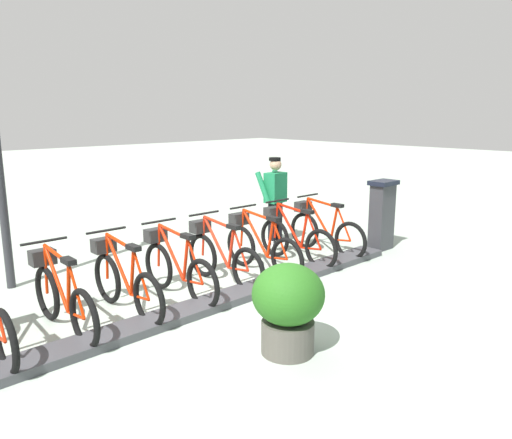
{
  "coord_description": "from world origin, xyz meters",
  "views": [
    {
      "loc": [
        -4.85,
        3.93,
        2.5
      ],
      "look_at": [
        0.5,
        -1.19,
        0.9
      ],
      "focal_mm": 35.23,
      "sensor_mm": 36.0,
      "label": 1
    }
  ],
  "objects_px": {
    "bike_docked_1": "(294,237)",
    "worker_near_rack": "(275,198)",
    "bike_docked_2": "(260,246)",
    "planter_bush": "(288,304)",
    "bike_docked_5": "(124,280)",
    "bike_docked_6": "(61,296)",
    "bike_docked_3": "(221,255)",
    "bike_docked_4": "(176,267)",
    "bike_docked_0": "(323,230)",
    "payment_kiosk": "(382,214)"
  },
  "relations": [
    {
      "from": "bike_docked_2",
      "to": "planter_bush",
      "type": "relative_size",
      "value": 1.77
    },
    {
      "from": "payment_kiosk",
      "to": "bike_docked_4",
      "type": "height_order",
      "value": "payment_kiosk"
    },
    {
      "from": "bike_docked_0",
      "to": "bike_docked_3",
      "type": "height_order",
      "value": "same"
    },
    {
      "from": "bike_docked_2",
      "to": "planter_bush",
      "type": "distance_m",
      "value": 2.75
    },
    {
      "from": "payment_kiosk",
      "to": "worker_near_rack",
      "type": "distance_m",
      "value": 1.99
    },
    {
      "from": "bike_docked_3",
      "to": "worker_near_rack",
      "type": "distance_m",
      "value": 2.46
    },
    {
      "from": "payment_kiosk",
      "to": "bike_docked_2",
      "type": "xyz_separation_m",
      "value": [
        0.57,
        2.55,
        -0.24
      ]
    },
    {
      "from": "bike_docked_1",
      "to": "worker_near_rack",
      "type": "height_order",
      "value": "worker_near_rack"
    },
    {
      "from": "bike_docked_4",
      "to": "bike_docked_5",
      "type": "height_order",
      "value": "same"
    },
    {
      "from": "bike_docked_0",
      "to": "worker_near_rack",
      "type": "height_order",
      "value": "worker_near_rack"
    },
    {
      "from": "payment_kiosk",
      "to": "bike_docked_0",
      "type": "distance_m",
      "value": 1.15
    },
    {
      "from": "bike_docked_0",
      "to": "payment_kiosk",
      "type": "bearing_deg",
      "value": -120.59
    },
    {
      "from": "payment_kiosk",
      "to": "bike_docked_6",
      "type": "bearing_deg",
      "value": 84.3
    },
    {
      "from": "bike_docked_3",
      "to": "bike_docked_5",
      "type": "height_order",
      "value": "same"
    },
    {
      "from": "bike_docked_0",
      "to": "bike_docked_4",
      "type": "xyz_separation_m",
      "value": [
        0.0,
        3.17,
        0.0
      ]
    },
    {
      "from": "payment_kiosk",
      "to": "bike_docked_3",
      "type": "distance_m",
      "value": 3.4
    },
    {
      "from": "bike_docked_3",
      "to": "bike_docked_4",
      "type": "relative_size",
      "value": 1.0
    },
    {
      "from": "bike_docked_1",
      "to": "payment_kiosk",
      "type": "bearing_deg",
      "value": -107.99
    },
    {
      "from": "bike_docked_3",
      "to": "bike_docked_5",
      "type": "xyz_separation_m",
      "value": [
        0.0,
        1.59,
        0.0
      ]
    },
    {
      "from": "bike_docked_4",
      "to": "worker_near_rack",
      "type": "bearing_deg",
      "value": -71.03
    },
    {
      "from": "bike_docked_5",
      "to": "planter_bush",
      "type": "height_order",
      "value": "bike_docked_5"
    },
    {
      "from": "worker_near_rack",
      "to": "bike_docked_5",
      "type": "bearing_deg",
      "value": 105.19
    },
    {
      "from": "bike_docked_0",
      "to": "bike_docked_5",
      "type": "relative_size",
      "value": 1.0
    },
    {
      "from": "bike_docked_1",
      "to": "bike_docked_4",
      "type": "height_order",
      "value": "same"
    },
    {
      "from": "bike_docked_1",
      "to": "bike_docked_5",
      "type": "bearing_deg",
      "value": 90.0
    },
    {
      "from": "bike_docked_5",
      "to": "bike_docked_6",
      "type": "distance_m",
      "value": 0.79
    },
    {
      "from": "bike_docked_2",
      "to": "payment_kiosk",
      "type": "bearing_deg",
      "value": -102.62
    },
    {
      "from": "bike_docked_1",
      "to": "bike_docked_6",
      "type": "height_order",
      "value": "same"
    },
    {
      "from": "worker_near_rack",
      "to": "bike_docked_4",
      "type": "bearing_deg",
      "value": 108.97
    },
    {
      "from": "bike_docked_1",
      "to": "bike_docked_3",
      "type": "relative_size",
      "value": 1.0
    },
    {
      "from": "bike_docked_6",
      "to": "worker_near_rack",
      "type": "distance_m",
      "value": 4.7
    },
    {
      "from": "bike_docked_1",
      "to": "bike_docked_3",
      "type": "bearing_deg",
      "value": 90.0
    },
    {
      "from": "bike_docked_1",
      "to": "planter_bush",
      "type": "distance_m",
      "value": 3.3
    },
    {
      "from": "bike_docked_5",
      "to": "worker_near_rack",
      "type": "relative_size",
      "value": 1.04
    },
    {
      "from": "bike_docked_1",
      "to": "bike_docked_6",
      "type": "distance_m",
      "value": 3.97
    },
    {
      "from": "bike_docked_6",
      "to": "planter_bush",
      "type": "relative_size",
      "value": 1.77
    },
    {
      "from": "bike_docked_1",
      "to": "worker_near_rack",
      "type": "bearing_deg",
      "value": -30.23
    },
    {
      "from": "bike_docked_4",
      "to": "bike_docked_6",
      "type": "xyz_separation_m",
      "value": [
        0.0,
        1.59,
        0.0
      ]
    },
    {
      "from": "planter_bush",
      "to": "bike_docked_6",
      "type": "bearing_deg",
      "value": 34.46
    },
    {
      "from": "bike_docked_1",
      "to": "worker_near_rack",
      "type": "distance_m",
      "value": 1.28
    },
    {
      "from": "bike_docked_0",
      "to": "planter_bush",
      "type": "distance_m",
      "value": 3.93
    },
    {
      "from": "bike_docked_0",
      "to": "bike_docked_3",
      "type": "bearing_deg",
      "value": 90.0
    },
    {
      "from": "payment_kiosk",
      "to": "bike_docked_2",
      "type": "relative_size",
      "value": 0.74
    },
    {
      "from": "bike_docked_1",
      "to": "bike_docked_2",
      "type": "bearing_deg",
      "value": 90.0
    },
    {
      "from": "bike_docked_2",
      "to": "bike_docked_3",
      "type": "height_order",
      "value": "same"
    },
    {
      "from": "bike_docked_0",
      "to": "bike_docked_3",
      "type": "xyz_separation_m",
      "value": [
        0.0,
        2.38,
        0.0
      ]
    },
    {
      "from": "payment_kiosk",
      "to": "bike_docked_1",
      "type": "xyz_separation_m",
      "value": [
        0.57,
        1.76,
        -0.24
      ]
    },
    {
      "from": "worker_near_rack",
      "to": "payment_kiosk",
      "type": "bearing_deg",
      "value": -143.88
    },
    {
      "from": "payment_kiosk",
      "to": "bike_docked_3",
      "type": "height_order",
      "value": "payment_kiosk"
    },
    {
      "from": "payment_kiosk",
      "to": "worker_near_rack",
      "type": "height_order",
      "value": "worker_near_rack"
    }
  ]
}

